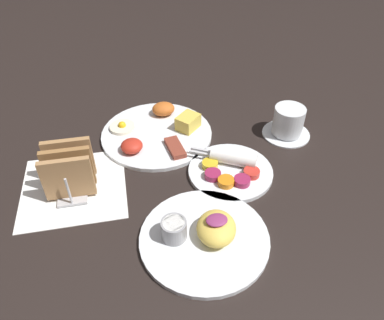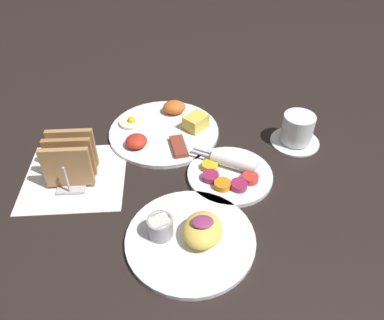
% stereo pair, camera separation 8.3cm
% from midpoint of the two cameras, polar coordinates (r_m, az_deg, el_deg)
% --- Properties ---
extents(ground_plane, '(3.00, 3.00, 0.00)m').
position_cam_midpoint_polar(ground_plane, '(0.84, -6.81, -3.02)').
color(ground_plane, black).
extents(napkin_flat, '(0.22, 0.22, 0.00)m').
position_cam_midpoint_polar(napkin_flat, '(0.86, -20.23, -4.04)').
color(napkin_flat, white).
rests_on(napkin_flat, ground_plane).
extents(plate_breakfast, '(0.28, 0.28, 0.05)m').
position_cam_midpoint_polar(plate_breakfast, '(0.96, -7.97, 4.20)').
color(plate_breakfast, white).
rests_on(plate_breakfast, ground_plane).
extents(plate_condiments, '(0.19, 0.19, 0.04)m').
position_cam_midpoint_polar(plate_condiments, '(0.84, 3.07, -1.57)').
color(plate_condiments, white).
rests_on(plate_condiments, ground_plane).
extents(plate_foreground, '(0.24, 0.24, 0.06)m').
position_cam_midpoint_polar(plate_foreground, '(0.71, -1.55, -11.47)').
color(plate_foreground, white).
rests_on(plate_foreground, ground_plane).
extents(toast_rack, '(0.10, 0.12, 0.10)m').
position_cam_midpoint_polar(toast_rack, '(0.83, -21.00, -1.57)').
color(toast_rack, '#B7B7BC').
rests_on(toast_rack, ground_plane).
extents(coffee_cup, '(0.12, 0.12, 0.08)m').
position_cam_midpoint_polar(coffee_cup, '(0.96, 12.02, 5.48)').
color(coffee_cup, white).
rests_on(coffee_cup, ground_plane).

